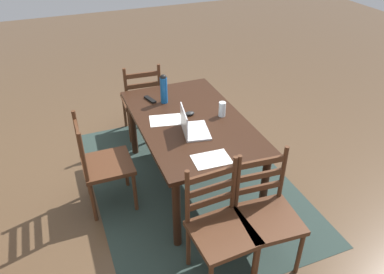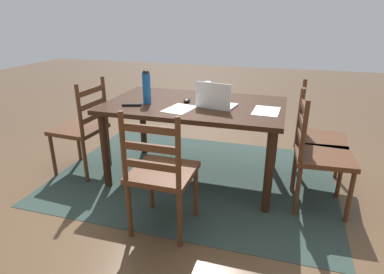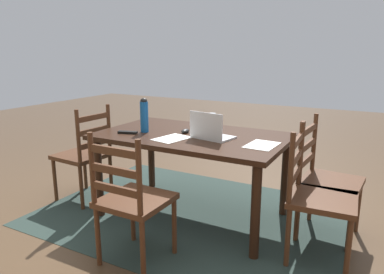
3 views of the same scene
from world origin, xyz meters
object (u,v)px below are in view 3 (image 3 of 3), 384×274
Objects in this scene: chair_right_far at (84,155)px; tv_remote at (128,132)px; chair_left_near at (326,180)px; chair_far_head at (132,201)px; chair_left_far at (317,197)px; water_bottle at (144,114)px; laptop at (210,132)px; computer_mouse at (185,131)px; dining_table at (192,144)px; drinking_glass at (212,121)px.

tv_remote is (-0.58, 0.05, 0.30)m from chair_right_far.
chair_far_head is at bearing 43.96° from chair_left_near.
chair_far_head is at bearing 31.13° from chair_left_far.
water_bottle is at bearing 126.05° from tv_remote.
laptop reaches higher than chair_far_head.
laptop is (-0.21, -0.78, 0.35)m from chair_far_head.
chair_far_head is 2.67× the size of laptop.
computer_mouse is 0.59× the size of tv_remote.
chair_right_far reaches higher than dining_table.
chair_left_far is at bearing 172.52° from laptop.
drinking_glass is 1.43× the size of computer_mouse.
laptop is 0.74m from tv_remote.
dining_table is at bearing 10.23° from chair_left_near.
dining_table is at bearing 99.24° from tv_remote.
tv_remote is at bearing 25.76° from dining_table.
chair_far_head is 1.28m from chair_right_far.
computer_mouse is (0.29, -0.10, -0.04)m from laptop.
chair_left_far is 1.21m from drinking_glass.
water_bottle is (0.41, -0.73, 0.45)m from chair_far_head.
chair_left_near is (-1.09, -0.20, -0.20)m from dining_table.
chair_far_head is at bearing 74.92° from laptop.
chair_far_head is 1.52m from chair_left_near.
chair_right_far is 0.66m from tv_remote.
chair_left_far is 9.50× the size of computer_mouse.
laptop is at bearing 86.41° from tv_remote.
laptop is at bearing -105.08° from chair_far_head.
chair_left_near is 1.22m from computer_mouse.
drinking_glass is at bearing -92.32° from chair_far_head.
laptop is at bearing 158.48° from computer_mouse.
tv_remote is at bearing 12.93° from laptop.
chair_left_near is 2.67× the size of laptop.
chair_right_far is 1.29m from drinking_glass.
chair_far_head is 0.95m from water_bottle.
chair_left_near is at bearing -169.78° from chair_right_far.
laptop is at bearing -7.48° from chair_left_far.
water_bottle is 3.02× the size of computer_mouse.
dining_table is 0.27m from laptop.
chair_right_far is 1.08m from computer_mouse.
chair_far_head is 9.50× the size of computer_mouse.
chair_left_far is 1.00× the size of chair_far_head.
chair_left_near is 6.65× the size of drinking_glass.
chair_left_far reaches higher than tv_remote.
chair_left_far is at bearing 75.21° from tv_remote.
chair_right_far is 2.22m from chair_left_near.
chair_left_near is 1.69m from tv_remote.
water_bottle is at bearing -173.75° from chair_right_far.
dining_table is 5.32× the size of water_bottle.
laptop is at bearing 113.08° from drinking_glass.
chair_left_far is at bearing -179.99° from chair_right_far.
chair_right_far is at bearing 0.01° from chair_left_far.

